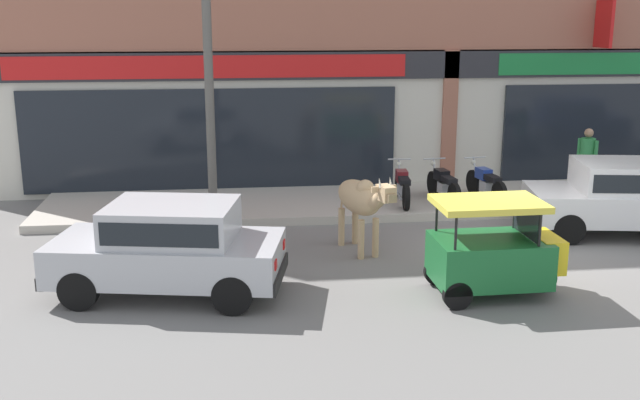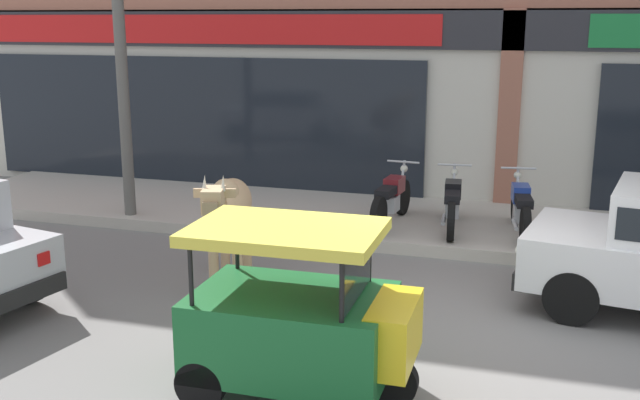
# 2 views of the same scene
# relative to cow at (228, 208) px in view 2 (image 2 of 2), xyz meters

# --- Properties ---
(ground_plane) EXTENTS (90.00, 90.00, 0.00)m
(ground_plane) POSITION_rel_cow_xyz_m (2.99, -0.33, -1.01)
(ground_plane) COLOR slate
(sidewalk) EXTENTS (19.00, 2.90, 0.18)m
(sidewalk) POSITION_rel_cow_xyz_m (2.99, 3.32, -0.92)
(sidewalk) COLOR #B7AFA3
(sidewalk) RESTS_ON ground
(cow) EXTENTS (0.93, 2.10, 1.61)m
(cow) POSITION_rel_cow_xyz_m (0.00, 0.00, 0.00)
(cow) COLOR tan
(cow) RESTS_ON ground
(auto_rickshaw) EXTENTS (2.00, 1.19, 1.52)m
(auto_rickshaw) POSITION_rel_cow_xyz_m (1.69, -2.30, -0.35)
(auto_rickshaw) COLOR black
(auto_rickshaw) RESTS_ON ground
(motorcycle_0) EXTENTS (0.52, 1.81, 0.88)m
(motorcycle_0) POSITION_rel_cow_xyz_m (1.42, 2.85, -0.44)
(motorcycle_0) COLOR black
(motorcycle_0) RESTS_ON sidewalk
(motorcycle_1) EXTENTS (0.52, 1.81, 0.88)m
(motorcycle_1) POSITION_rel_cow_xyz_m (2.35, 2.82, -0.44)
(motorcycle_1) COLOR black
(motorcycle_1) RESTS_ON sidewalk
(motorcycle_2) EXTENTS (0.53, 1.80, 0.88)m
(motorcycle_2) POSITION_rel_cow_xyz_m (3.33, 2.85, -0.44)
(motorcycle_2) COLOR black
(motorcycle_2) RESTS_ON sidewalk
(utility_pole) EXTENTS (0.18, 0.18, 5.09)m
(utility_pole) POSITION_rel_cow_xyz_m (-2.70, 2.17, 1.72)
(utility_pole) COLOR #595651
(utility_pole) RESTS_ON sidewalk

